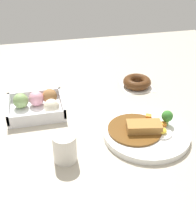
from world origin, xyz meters
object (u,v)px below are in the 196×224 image
(chocolate_ring_donut, at_px, (137,82))
(coffee_mug, at_px, (65,148))
(curry_plate, at_px, (146,132))
(donut_box, at_px, (38,105))

(chocolate_ring_donut, relative_size, coffee_mug, 1.48)
(curry_plate, relative_size, donut_box, 1.40)
(curry_plate, relative_size, chocolate_ring_donut, 2.19)
(chocolate_ring_donut, xyz_separation_m, coffee_mug, (0.32, 0.35, 0.02))
(donut_box, relative_size, coffee_mug, 2.32)
(donut_box, bearing_deg, coffee_mug, 102.27)
(donut_box, height_order, chocolate_ring_donut, donut_box)
(curry_plate, height_order, donut_box, curry_plate)
(donut_box, height_order, coffee_mug, coffee_mug)
(curry_plate, height_order, chocolate_ring_donut, curry_plate)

